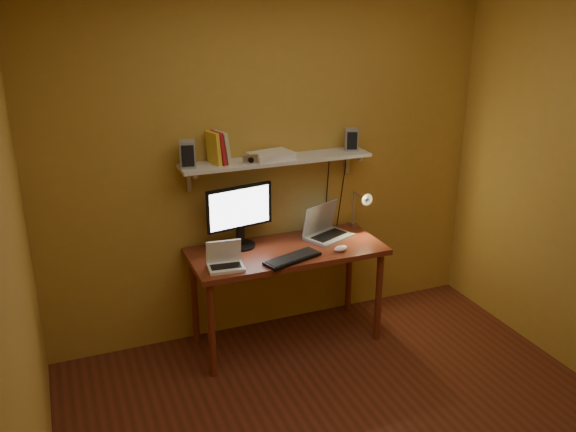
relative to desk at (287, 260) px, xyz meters
name	(u,v)px	position (x,y,z in m)	size (l,w,h in m)	color
room	(381,241)	(0.00, -1.28, 0.64)	(3.44, 3.24, 2.64)	maroon
desk	(287,260)	(0.00, 0.00, 0.00)	(1.40, 0.60, 0.75)	maroon
wall_shelf	(277,160)	(0.00, 0.19, 0.69)	(1.40, 0.25, 0.21)	silver
monitor	(240,213)	(-0.29, 0.17, 0.34)	(0.50, 0.25, 0.46)	black
laptop	(325,228)	(0.36, 0.12, 0.15)	(0.40, 0.36, 0.25)	gray
netbook	(225,260)	(-0.50, -0.13, 0.14)	(0.25, 0.19, 0.18)	white
keyboard	(292,259)	(-0.04, -0.20, 0.10)	(0.42, 0.14, 0.02)	black
mouse	(341,248)	(0.34, -0.18, 0.11)	(0.11, 0.07, 0.04)	white
desk_lamp	(361,205)	(0.66, 0.13, 0.29)	(0.09, 0.23, 0.38)	silver
speaker_left	(188,154)	(-0.64, 0.18, 0.80)	(0.10, 0.10, 0.19)	gray
speaker_right	(351,139)	(0.60, 0.20, 0.79)	(0.09, 0.09, 0.17)	gray
books	(218,148)	(-0.43, 0.20, 0.82)	(0.15, 0.16, 0.23)	gold
shelf_camera	(251,159)	(-0.22, 0.12, 0.74)	(0.11, 0.06, 0.06)	silver
router	(271,155)	(-0.04, 0.19, 0.74)	(0.30, 0.20, 0.05)	white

